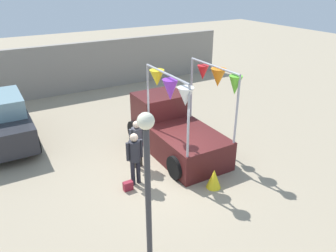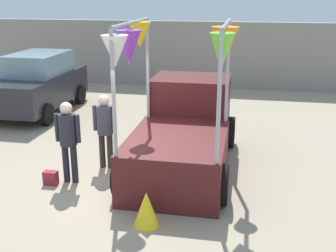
{
  "view_description": "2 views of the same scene",
  "coord_description": "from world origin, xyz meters",
  "px_view_note": "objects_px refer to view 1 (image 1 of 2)",
  "views": [
    {
      "loc": [
        -4.29,
        -7.83,
        5.77
      ],
      "look_at": [
        0.41,
        0.27,
        1.46
      ],
      "focal_mm": 35.0,
      "sensor_mm": 36.0,
      "label": 1
    },
    {
      "loc": [
        2.48,
        -7.48,
        3.73
      ],
      "look_at": [
        0.97,
        0.45,
        1.13
      ],
      "focal_mm": 45.0,
      "sensor_mm": 36.0,
      "label": 2
    }
  ],
  "objects_px": {
    "person_customer": "(135,154)",
    "street_lamp": "(147,173)",
    "handbag": "(128,186)",
    "folded_kite_bundle_sunflower": "(214,179)",
    "person_vendor": "(137,140)",
    "vendor_truck": "(173,126)",
    "parked_car": "(3,121)"
  },
  "relations": [
    {
      "from": "handbag",
      "to": "folded_kite_bundle_sunflower",
      "type": "height_order",
      "value": "folded_kite_bundle_sunflower"
    },
    {
      "from": "parked_car",
      "to": "person_customer",
      "type": "xyz_separation_m",
      "value": [
        3.06,
        -4.77,
        0.07
      ]
    },
    {
      "from": "street_lamp",
      "to": "folded_kite_bundle_sunflower",
      "type": "xyz_separation_m",
      "value": [
        2.97,
        1.63,
        -2.08
      ]
    },
    {
      "from": "vendor_truck",
      "to": "person_customer",
      "type": "bearing_deg",
      "value": -147.72
    },
    {
      "from": "parked_car",
      "to": "street_lamp",
      "type": "xyz_separation_m",
      "value": [
        2.01,
        -7.75,
        1.44
      ]
    },
    {
      "from": "person_customer",
      "to": "handbag",
      "type": "distance_m",
      "value": 0.96
    },
    {
      "from": "person_customer",
      "to": "street_lamp",
      "type": "bearing_deg",
      "value": -109.5
    },
    {
      "from": "person_customer",
      "to": "street_lamp",
      "type": "height_order",
      "value": "street_lamp"
    },
    {
      "from": "person_vendor",
      "to": "handbag",
      "type": "bearing_deg",
      "value": -128.27
    },
    {
      "from": "vendor_truck",
      "to": "person_customer",
      "type": "xyz_separation_m",
      "value": [
        -2.14,
        -1.35,
        0.13
      ]
    },
    {
      "from": "parked_car",
      "to": "handbag",
      "type": "distance_m",
      "value": 5.72
    },
    {
      "from": "person_vendor",
      "to": "handbag",
      "type": "xyz_separation_m",
      "value": [
        -0.83,
        -1.05,
        -0.85
      ]
    },
    {
      "from": "person_customer",
      "to": "vendor_truck",
      "type": "bearing_deg",
      "value": 32.28
    },
    {
      "from": "person_vendor",
      "to": "street_lamp",
      "type": "xyz_separation_m",
      "value": [
        -1.53,
        -3.83,
        1.39
      ]
    },
    {
      "from": "street_lamp",
      "to": "vendor_truck",
      "type": "bearing_deg",
      "value": 53.61
    },
    {
      "from": "parked_car",
      "to": "folded_kite_bundle_sunflower",
      "type": "relative_size",
      "value": 6.67
    },
    {
      "from": "vendor_truck",
      "to": "parked_car",
      "type": "distance_m",
      "value": 6.22
    },
    {
      "from": "parked_car",
      "to": "handbag",
      "type": "xyz_separation_m",
      "value": [
        2.71,
        -4.97,
        -0.8
      ]
    },
    {
      "from": "person_customer",
      "to": "person_vendor",
      "type": "height_order",
      "value": "person_customer"
    },
    {
      "from": "person_vendor",
      "to": "folded_kite_bundle_sunflower",
      "type": "bearing_deg",
      "value": -56.84
    },
    {
      "from": "handbag",
      "to": "street_lamp",
      "type": "bearing_deg",
      "value": -104.24
    },
    {
      "from": "person_customer",
      "to": "folded_kite_bundle_sunflower",
      "type": "relative_size",
      "value": 2.8
    },
    {
      "from": "parked_car",
      "to": "street_lamp",
      "type": "bearing_deg",
      "value": -75.47
    },
    {
      "from": "person_vendor",
      "to": "handbag",
      "type": "height_order",
      "value": "person_vendor"
    },
    {
      "from": "street_lamp",
      "to": "folded_kite_bundle_sunflower",
      "type": "distance_m",
      "value": 3.98
    },
    {
      "from": "parked_car",
      "to": "person_vendor",
      "type": "relative_size",
      "value": 2.43
    },
    {
      "from": "vendor_truck",
      "to": "person_customer",
      "type": "distance_m",
      "value": 2.53
    },
    {
      "from": "person_customer",
      "to": "handbag",
      "type": "xyz_separation_m",
      "value": [
        -0.35,
        -0.2,
        -0.88
      ]
    },
    {
      "from": "handbag",
      "to": "street_lamp",
      "type": "xyz_separation_m",
      "value": [
        -0.71,
        -2.78,
        2.24
      ]
    },
    {
      "from": "person_vendor",
      "to": "handbag",
      "type": "relative_size",
      "value": 5.87
    },
    {
      "from": "parked_car",
      "to": "person_customer",
      "type": "distance_m",
      "value": 5.67
    },
    {
      "from": "person_customer",
      "to": "folded_kite_bundle_sunflower",
      "type": "height_order",
      "value": "person_customer"
    }
  ]
}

